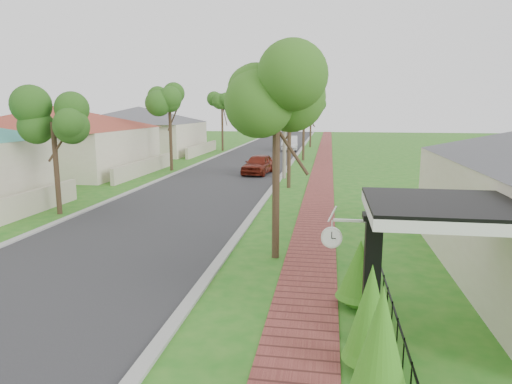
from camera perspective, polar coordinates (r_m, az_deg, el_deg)
The scene contains 16 objects.
ground at distance 10.90m, azimuth -11.90°, elevation -13.57°, with size 160.00×160.00×0.00m, color #226E1A.
road at distance 30.34m, azimuth -3.72°, elevation 2.04°, with size 7.00×120.00×0.02m, color #28282B.
kerb_right at distance 29.75m, azimuth 3.16°, elevation 1.88°, with size 0.30×120.00×0.10m, color #9E9E99.
kerb_left at distance 31.35m, azimuth -10.24°, elevation 2.17°, with size 0.30×120.00×0.10m, color #9E9E99.
sidewalk at distance 29.60m, azimuth 8.17°, elevation 1.75°, with size 1.50×120.00×0.03m, color brown.
porch_post at distance 8.93m, azimuth 14.21°, elevation -11.39°, with size 0.48×0.48×2.52m.
picket_fence at distance 10.11m, azimuth 15.59°, elevation -12.42°, with size 0.03×8.02×1.00m.
street_trees at distance 36.71m, azimuth -1.20°, elevation 10.61°, with size 10.70×37.65×5.89m.
hedge_row at distance 8.37m, azimuth 13.85°, elevation -14.32°, with size 0.92×5.03×2.21m.
far_house_red at distance 34.78m, azimuth -23.49°, elevation 6.15°, with size 15.56×15.56×4.60m.
far_house_grey at distance 47.17m, azimuth -14.31°, elevation 7.57°, with size 15.56×15.56×4.60m.
parked_car_red at distance 30.93m, azimuth 0.33°, elevation 3.47°, with size 1.57×3.91×1.33m, color #63190E.
parked_car_white at distance 48.54m, azimuth 4.22°, elevation 6.07°, with size 1.62×4.65×1.53m, color silver.
near_tree at distance 13.08m, azimuth 2.59°, elevation 10.54°, with size 2.16×2.16×5.55m.
utility_pole at distance 28.88m, azimuth 3.62°, elevation 9.24°, with size 1.20×0.24×7.53m.
station_clock at distance 9.00m, azimuth 9.62°, elevation -5.45°, with size 0.91×0.13×0.58m.
Camera 1 is at (3.70, -9.27, 4.38)m, focal length 32.00 mm.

